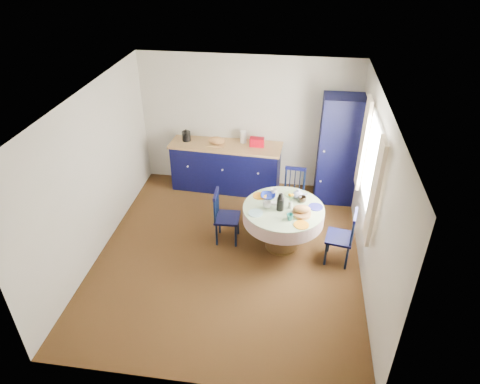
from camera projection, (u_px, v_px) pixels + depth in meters
The scene contains 17 objects.
floor at pixel (229, 254), 6.69m from camera, with size 4.50×4.50×0.00m, color black.
ceiling at pixel (226, 100), 5.35m from camera, with size 4.50×4.50×0.00m, color white.
wall_back at pixel (248, 123), 7.90m from camera, with size 4.00×0.02×2.50m, color beige.
wall_left at pixel (93, 175), 6.26m from camera, with size 0.02×4.50×2.50m, color beige.
wall_right at pixel (373, 196), 5.78m from camera, with size 0.02×4.50×2.50m, color beige.
window at pixel (370, 168), 5.89m from camera, with size 0.10×1.74×1.45m.
kitchen_counter at pixel (226, 166), 8.12m from camera, with size 2.10×0.76×1.16m.
pantry_cabinet at pixel (338, 151), 7.51m from camera, with size 0.70×0.52×1.99m.
dining_table at pixel (284, 214), 6.51m from camera, with size 1.23×1.23×1.02m.
chair_left at pixel (225, 216), 6.76m from camera, with size 0.39×0.41×0.89m.
chair_far at pixel (293, 193), 7.35m from camera, with size 0.42×0.40×0.88m.
chair_right at pixel (342, 237), 6.31m from camera, with size 0.45×0.47×0.90m.
mug_a at pixel (267, 205), 6.43m from camera, with size 0.13×0.13×0.10m, color silver.
mug_b at pixel (290, 217), 6.16m from camera, with size 0.10×0.10×0.09m, color #236962.
mug_c at pixel (302, 199), 6.55m from camera, with size 0.13×0.13×0.10m, color black.
mug_d at pixel (274, 192), 6.74m from camera, with size 0.10×0.10×0.10m, color silver.
cobalt_bowl at pixel (268, 196), 6.67m from camera, with size 0.23×0.23×0.06m, color navy.
Camera 1 is at (0.90, -5.06, 4.39)m, focal length 32.00 mm.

